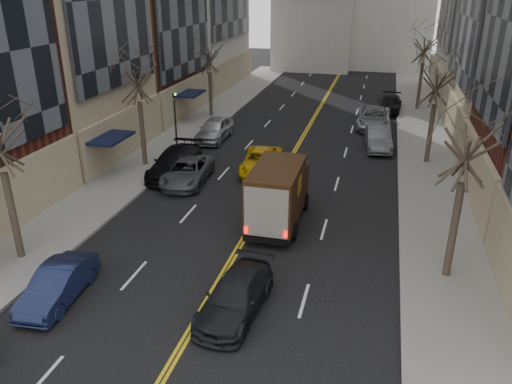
% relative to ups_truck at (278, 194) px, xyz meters
% --- Properties ---
extents(sidewalk_left, '(4.00, 66.00, 0.15)m').
position_rel_ups_truck_xyz_m(sidewalk_left, '(-10.20, 12.90, -1.50)').
color(sidewalk_left, slate).
rests_on(sidewalk_left, ground).
extents(sidewalk_right, '(4.00, 66.00, 0.15)m').
position_rel_ups_truck_xyz_m(sidewalk_right, '(7.80, 12.90, -1.50)').
color(sidewalk_right, slate).
rests_on(sidewalk_right, ground).
extents(tree_lf_mid, '(3.20, 3.20, 8.91)m').
position_rel_ups_truck_xyz_m(tree_lf_mid, '(-10.00, 5.90, 5.02)').
color(tree_lf_mid, '#382D23').
rests_on(tree_lf_mid, sidewalk_left).
extents(tree_lf_far, '(3.20, 3.20, 8.12)m').
position_rel_ups_truck_xyz_m(tree_lf_far, '(-10.00, 18.90, 4.45)').
color(tree_lf_far, '#382D23').
rests_on(tree_lf_far, sidewalk_left).
extents(tree_rt_near, '(3.20, 3.20, 8.71)m').
position_rel_ups_truck_xyz_m(tree_rt_near, '(7.60, -3.10, 4.88)').
color(tree_rt_near, '#382D23').
rests_on(tree_rt_near, sidewalk_right).
extents(tree_rt_mid, '(3.20, 3.20, 8.32)m').
position_rel_ups_truck_xyz_m(tree_rt_mid, '(7.60, 10.90, 4.59)').
color(tree_rt_mid, '#382D23').
rests_on(tree_rt_mid, sidewalk_right).
extents(tree_rt_far, '(3.20, 3.20, 9.11)m').
position_rel_ups_truck_xyz_m(tree_rt_far, '(7.60, 25.90, 5.16)').
color(tree_rt_far, '#382D23').
rests_on(tree_rt_far, sidewalk_right).
extents(traffic_signal, '(0.29, 0.26, 4.70)m').
position_rel_ups_truck_xyz_m(traffic_signal, '(-8.59, 7.89, 1.24)').
color(traffic_signal, black).
rests_on(traffic_signal, sidewalk_left).
extents(ups_truck, '(2.38, 5.73, 3.13)m').
position_rel_ups_truck_xyz_m(ups_truck, '(0.00, 0.00, 0.00)').
color(ups_truck, black).
rests_on(ups_truck, ground).
extents(observer_sedan, '(2.23, 4.69, 1.32)m').
position_rel_ups_truck_xyz_m(observer_sedan, '(0.00, -7.40, -0.92)').
color(observer_sedan, black).
rests_on(observer_sedan, ground).
extents(taxi, '(2.78, 5.16, 1.38)m').
position_rel_ups_truck_xyz_m(taxi, '(-2.50, 6.72, -0.89)').
color(taxi, '#DBAA09').
rests_on(taxi, ground).
extents(pedestrian, '(0.61, 0.73, 1.70)m').
position_rel_ups_truck_xyz_m(pedestrian, '(-0.29, 0.04, -0.73)').
color(pedestrian, black).
rests_on(pedestrian, ground).
extents(parked_lf_b, '(1.74, 4.14, 1.33)m').
position_rel_ups_truck_xyz_m(parked_lf_b, '(-6.62, -8.30, -0.91)').
color(parked_lf_b, '#121939').
rests_on(parked_lf_b, ground).
extents(parked_lf_c, '(2.69, 5.12, 1.38)m').
position_rel_ups_truck_xyz_m(parked_lf_c, '(-6.30, 3.95, -0.89)').
color(parked_lf_c, '#484B4F').
rests_on(parked_lf_c, ground).
extents(parked_lf_d, '(2.43, 5.57, 1.59)m').
position_rel_ups_truck_xyz_m(parked_lf_d, '(-7.50, 4.93, -0.78)').
color(parked_lf_d, black).
rests_on(parked_lf_d, ground).
extents(parked_lf_e, '(1.97, 4.85, 1.65)m').
position_rel_ups_truck_xyz_m(parked_lf_e, '(-7.50, 12.46, -0.75)').
color(parked_lf_e, '#B3B6BB').
rests_on(parked_lf_e, ground).
extents(parked_rt_a, '(2.10, 4.82, 1.54)m').
position_rel_ups_truck_xyz_m(parked_rt_a, '(4.42, 13.31, -0.81)').
color(parked_rt_a, '#52535A').
rests_on(parked_rt_a, ground).
extents(parked_rt_b, '(2.74, 5.77, 1.59)m').
position_rel_ups_truck_xyz_m(parked_rt_b, '(3.90, 18.94, -0.78)').
color(parked_rt_b, '#A4A6AB').
rests_on(parked_rt_b, ground).
extents(parked_rt_c, '(2.33, 5.03, 1.42)m').
position_rel_ups_truck_xyz_m(parked_rt_c, '(5.10, 24.57, -0.86)').
color(parked_rt_c, black).
rests_on(parked_rt_c, ground).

